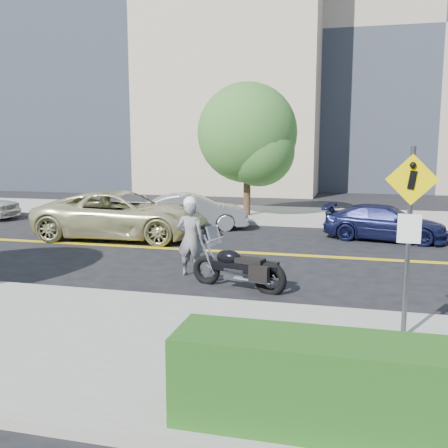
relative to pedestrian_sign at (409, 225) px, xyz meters
The scene contains 12 objects.
ground_plane 7.83m from the pedestrian_sign, 123.64° to the left, with size 120.00×120.00×0.00m, color black.
sidewalk_near 4.75m from the pedestrian_sign, 164.21° to the right, with size 60.00×5.00×0.15m, color #9E9B91.
sidewalk_far 14.56m from the pedestrian_sign, 106.91° to the left, with size 60.00×5.00×0.15m, color #9E9B91.
building_left 33.38m from the pedestrian_sign, 116.64° to the left, with size 22.00×14.00×25.00m, color tan.
building_mid 33.51m from the pedestrian_sign, 83.29° to the left, with size 18.00×14.00×20.00m, color #A39984.
pedestrian_sign is the anchor object (origin of this frame).
motorcyclist 5.85m from the pedestrian_sign, 143.56° to the left, with size 0.68×0.46×1.93m.
motorcycle 4.36m from the pedestrian_sign, 141.64° to the left, with size 2.23×0.68×1.36m, color black, non-canonical shape.
suv 11.34m from the pedestrian_sign, 137.91° to the left, with size 2.63×5.71×1.59m, color beige.
parked_car_silver 11.96m from the pedestrian_sign, 123.86° to the left, with size 1.39×3.99×1.31m, color gray.
parked_car_blue 9.51m from the pedestrian_sign, 89.20° to the left, with size 1.61×3.96×1.15m, color #171C47.
tree_far_a 14.15m from the pedestrian_sign, 111.98° to the left, with size 4.11×4.11×5.62m.
Camera 1 is at (3.40, -14.69, 3.22)m, focal length 42.00 mm.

